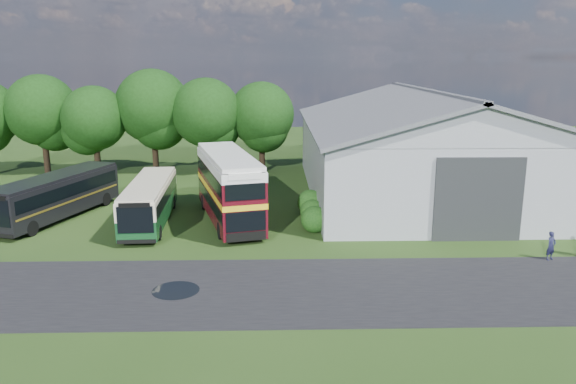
{
  "coord_description": "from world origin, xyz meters",
  "views": [
    {
      "loc": [
        3.09,
        -27.38,
        10.55
      ],
      "look_at": [
        4.01,
        8.0,
        2.05
      ],
      "focal_mm": 35.0,
      "sensor_mm": 36.0,
      "label": 1
    }
  ],
  "objects_px": {
    "bus_maroon_double": "(229,188)",
    "bus_dark_single": "(57,195)",
    "storage_shed": "(425,141)",
    "bus_green_single": "(150,201)",
    "visitor_a": "(551,246)"
  },
  "relations": [
    {
      "from": "storage_shed",
      "to": "visitor_a",
      "type": "height_order",
      "value": "storage_shed"
    },
    {
      "from": "storage_shed",
      "to": "visitor_a",
      "type": "xyz_separation_m",
      "value": [
        2.83,
        -15.41,
        -3.39
      ]
    },
    {
      "from": "bus_green_single",
      "to": "bus_dark_single",
      "type": "distance_m",
      "value": 6.62
    },
    {
      "from": "bus_green_single",
      "to": "visitor_a",
      "type": "xyz_separation_m",
      "value": [
        22.81,
        -7.47,
        -0.7
      ]
    },
    {
      "from": "bus_green_single",
      "to": "bus_dark_single",
      "type": "xyz_separation_m",
      "value": [
        -6.48,
        1.36,
        0.08
      ]
    },
    {
      "from": "storage_shed",
      "to": "bus_maroon_double",
      "type": "distance_m",
      "value": 16.8
    },
    {
      "from": "storage_shed",
      "to": "bus_green_single",
      "type": "bearing_deg",
      "value": -158.33
    },
    {
      "from": "bus_dark_single",
      "to": "visitor_a",
      "type": "bearing_deg",
      "value": 1.66
    },
    {
      "from": "bus_maroon_double",
      "to": "visitor_a",
      "type": "xyz_separation_m",
      "value": [
        17.69,
        -7.79,
        -1.48
      ]
    },
    {
      "from": "bus_maroon_double",
      "to": "bus_dark_single",
      "type": "distance_m",
      "value": 11.67
    },
    {
      "from": "bus_green_single",
      "to": "bus_maroon_double",
      "type": "relative_size",
      "value": 0.94
    },
    {
      "from": "visitor_a",
      "to": "storage_shed",
      "type": "bearing_deg",
      "value": 74.23
    },
    {
      "from": "bus_maroon_double",
      "to": "bus_green_single",
      "type": "bearing_deg",
      "value": 168.81
    },
    {
      "from": "bus_dark_single",
      "to": "visitor_a",
      "type": "relative_size",
      "value": 6.99
    },
    {
      "from": "storage_shed",
      "to": "bus_green_single",
      "type": "height_order",
      "value": "storage_shed"
    }
  ]
}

